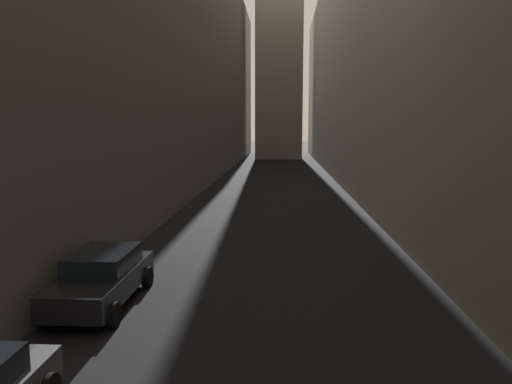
# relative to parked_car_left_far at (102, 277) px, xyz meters

# --- Properties ---
(ground_plane) EXTENTS (264.00, 264.00, 0.00)m
(ground_plane) POSITION_rel_parked_car_left_far_xyz_m (4.40, 23.65, -0.78)
(ground_plane) COLOR black
(building_block_left) EXTENTS (15.84, 108.00, 24.13)m
(building_block_left) POSITION_rel_parked_car_left_far_xyz_m (-9.02, 25.65, 11.28)
(building_block_left) COLOR slate
(building_block_left) RESTS_ON ground
(building_block_right) EXTENTS (10.93, 108.00, 22.85)m
(building_block_right) POSITION_rel_parked_car_left_far_xyz_m (15.36, 25.65, 10.64)
(building_block_right) COLOR gray
(building_block_right) RESTS_ON ground
(parked_car_left_far) EXTENTS (1.93, 4.42, 1.50)m
(parked_car_left_far) POSITION_rel_parked_car_left_far_xyz_m (0.00, 0.00, 0.00)
(parked_car_left_far) COLOR black
(parked_car_left_far) RESTS_ON ground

